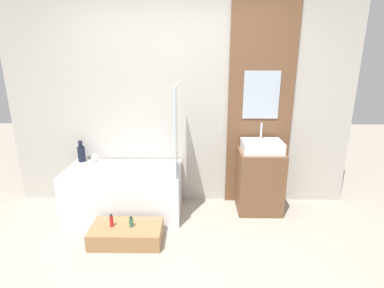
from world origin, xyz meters
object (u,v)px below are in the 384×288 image
(sink, at_px, (262,146))
(bottle_soap_primary, at_px, (111,221))
(vase_round_light, at_px, (95,158))
(vase_tall_dark, at_px, (81,153))
(wooden_step_bench, at_px, (127,234))
(bottle_soap_secondary, at_px, (131,222))
(bathtub, at_px, (125,191))

(sink, distance_m, bottle_soap_primary, 1.86)
(vase_round_light, bearing_deg, vase_tall_dark, 178.91)
(wooden_step_bench, relative_size, vase_tall_dark, 2.70)
(bottle_soap_primary, relative_size, bottle_soap_secondary, 1.22)
(wooden_step_bench, relative_size, bottle_soap_secondary, 6.47)
(wooden_step_bench, xyz_separation_m, vase_tall_dark, (-0.71, 0.84, 0.59))
(bathtub, relative_size, sink, 2.87)
(vase_tall_dark, xyz_separation_m, bottle_soap_primary, (0.57, -0.84, -0.44))
(bathtub, distance_m, bottle_soap_secondary, 0.62)
(bathtub, height_order, bottle_soap_primary, bathtub)
(bathtub, distance_m, bottle_soap_primary, 0.59)
(vase_round_light, height_order, bottle_soap_secondary, vase_round_light)
(wooden_step_bench, height_order, sink, sink)
(vase_tall_dark, bearing_deg, sink, -3.76)
(bottle_soap_primary, bearing_deg, bathtub, 89.72)
(bottle_soap_primary, height_order, bottle_soap_secondary, bottle_soap_primary)
(sink, height_order, vase_tall_dark, sink)
(bottle_soap_primary, bearing_deg, bottle_soap_secondary, 0.00)
(wooden_step_bench, xyz_separation_m, bottle_soap_secondary, (0.05, 0.00, 0.14))
(vase_tall_dark, bearing_deg, bottle_soap_primary, -55.79)
(vase_round_light, bearing_deg, bottle_soap_primary, -64.07)
(bathtub, distance_m, vase_round_light, 0.58)
(bathtub, relative_size, bottle_soap_secondary, 11.94)
(wooden_step_bench, xyz_separation_m, sink, (1.48, 0.69, 0.73))
(wooden_step_bench, height_order, vase_tall_dark, vase_tall_dark)
(bathtub, xyz_separation_m, bottle_soap_primary, (-0.00, -0.59, -0.05))
(sink, height_order, bottle_soap_primary, sink)
(sink, distance_m, vase_tall_dark, 2.20)
(bathtub, relative_size, wooden_step_bench, 1.85)
(vase_tall_dark, distance_m, bottle_soap_secondary, 1.22)
(sink, bearing_deg, vase_tall_dark, 176.24)
(bottle_soap_primary, xyz_separation_m, bottle_soap_secondary, (0.20, 0.00, -0.01))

